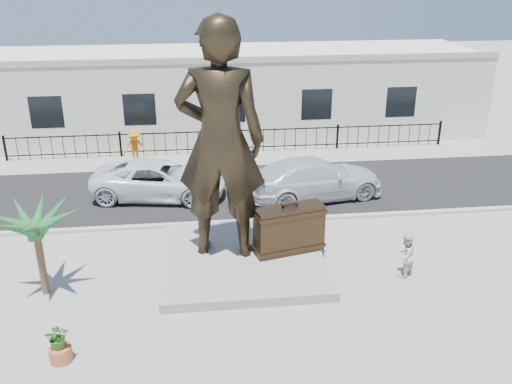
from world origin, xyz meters
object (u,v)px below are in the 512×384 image
suitcase (289,229)px  car_white (159,180)px  statue (220,141)px  tourist (405,255)px

suitcase → car_white: 7.32m
statue → tourist: 6.71m
statue → tourist: (5.54, -1.77, -3.35)m
suitcase → tourist: (3.39, -1.49, -0.37)m
suitcase → tourist: size_ratio=1.55×
car_white → tourist: bearing=-123.8°
statue → tourist: statue is taller
car_white → suitcase: bearing=-133.5°
suitcase → car_white: suitcase is taller
statue → tourist: size_ratio=5.20×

